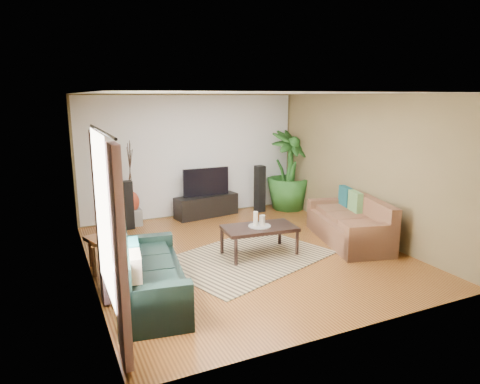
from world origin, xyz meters
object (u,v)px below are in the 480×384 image
speaker_left (128,205)px  vase (132,202)px  pedestal (133,217)px  sofa_left (149,269)px  coffee_table (259,241)px  tv_stand (206,206)px  speaker_right (260,189)px  side_table (106,253)px  potted_plant (289,171)px  television (206,182)px  sofa_right (349,219)px

speaker_left → vase: speaker_left is taller
pedestal → vase: vase is taller
sofa_left → speaker_left: (0.35, 3.29, 0.07)m
coffee_table → tv_stand: size_ratio=0.85×
tv_stand → speaker_left: speaker_left is taller
sofa_left → speaker_right: (3.38, 3.35, 0.12)m
vase → sofa_left: bearing=-97.4°
side_table → coffee_table: bearing=-10.1°
coffee_table → pedestal: (-1.63, 2.64, -0.08)m
potted_plant → pedestal: (-3.67, 0.21, -0.76)m
speaker_right → side_table: speaker_right is taller
potted_plant → television: bearing=174.1°
coffee_table → sofa_right: bearing=2.6°
speaker_left → vase: (0.11, 0.21, 0.01)m
speaker_right → speaker_left: bearing=176.6°
speaker_left → tv_stand: bearing=5.0°
speaker_right → side_table: (-3.76, -2.06, -0.28)m
vase → side_table: 2.36m
television → side_table: bearing=-138.5°
sofa_left → potted_plant: bearing=-42.9°
coffee_table → television: (0.02, 2.64, 0.54)m
speaker_right → vase: (-2.93, 0.14, -0.04)m
speaker_right → side_table: size_ratio=2.03×
television → side_table: 3.35m
sofa_left → pedestal: sofa_left is taller
coffee_table → speaker_left: speaker_left is taller
speaker_right → television: bearing=169.1°
television → pedestal: 1.76m
television → coffee_table: bearing=-90.5°
sofa_left → side_table: 1.36m
speaker_right → tv_stand: bearing=169.1°
tv_stand → pedestal: 1.65m
coffee_table → potted_plant: potted_plant is taller
speaker_right → pedestal: size_ratio=3.15×
sofa_left → vase: sofa_left is taller
tv_stand → side_table: (-2.48, -2.20, 0.03)m
sofa_left → pedestal: (0.45, 3.49, -0.25)m
sofa_left → potted_plant: (4.13, 3.28, 0.51)m
speaker_right → sofa_right: bearing=-83.5°
potted_plant → vase: size_ratio=4.22×
speaker_right → potted_plant: 0.84m
television → side_table: (-2.48, -2.20, -0.52)m
side_table → pedestal: bearing=69.3°
sofa_right → speaker_right: bearing=-154.6°
tv_stand → speaker_left: (-1.76, -0.21, 0.26)m
tv_stand → vase: (-1.65, 0.00, 0.26)m
coffee_table → vase: size_ratio=2.77×
sofa_right → pedestal: size_ratio=5.82×
tv_stand → potted_plant: bearing=-14.9°
sofa_right → tv_stand: bearing=-132.5°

